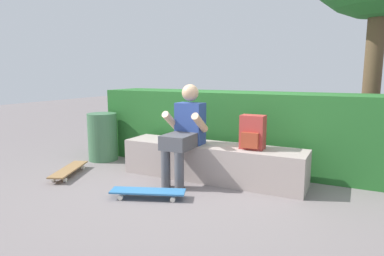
# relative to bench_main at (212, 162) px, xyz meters

# --- Properties ---
(ground_plane) EXTENTS (24.00, 24.00, 0.00)m
(ground_plane) POSITION_rel_bench_main_xyz_m (0.00, -0.26, -0.22)
(ground_plane) COLOR slate
(bench_main) EXTENTS (2.33, 0.52, 0.45)m
(bench_main) POSITION_rel_bench_main_xyz_m (0.00, 0.00, 0.00)
(bench_main) COLOR #A3938C
(bench_main) RESTS_ON ground
(person_skater) EXTENTS (0.49, 0.62, 1.20)m
(person_skater) POSITION_rel_bench_main_xyz_m (-0.27, -0.22, 0.42)
(person_skater) COLOR #2D4793
(person_skater) RESTS_ON ground
(skateboard_near_person) EXTENTS (0.82, 0.47, 0.09)m
(skateboard_near_person) POSITION_rel_bench_main_xyz_m (-0.34, -0.93, -0.15)
(skateboard_near_person) COLOR teal
(skateboard_near_person) RESTS_ON ground
(skateboard_beside_bench) EXTENTS (0.49, 0.82, 0.09)m
(skateboard_beside_bench) POSITION_rel_bench_main_xyz_m (-1.75, -0.70, -0.15)
(skateboard_beside_bench) COLOR olive
(skateboard_beside_bench) RESTS_ON ground
(backpack_on_bench) EXTENTS (0.28, 0.23, 0.40)m
(backpack_on_bench) POSITION_rel_bench_main_xyz_m (0.52, -0.01, 0.42)
(backpack_on_bench) COLOR #B23833
(backpack_on_bench) RESTS_ON bench_main
(hedge_row) EXTENTS (4.09, 0.79, 1.07)m
(hedge_row) POSITION_rel_bench_main_xyz_m (0.05, 0.80, 0.31)
(hedge_row) COLOR #256328
(hedge_row) RESTS_ON ground
(trash_bin) EXTENTS (0.44, 0.44, 0.73)m
(trash_bin) POSITION_rel_bench_main_xyz_m (-1.89, 0.13, 0.14)
(trash_bin) COLOR #3D6B47
(trash_bin) RESTS_ON ground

